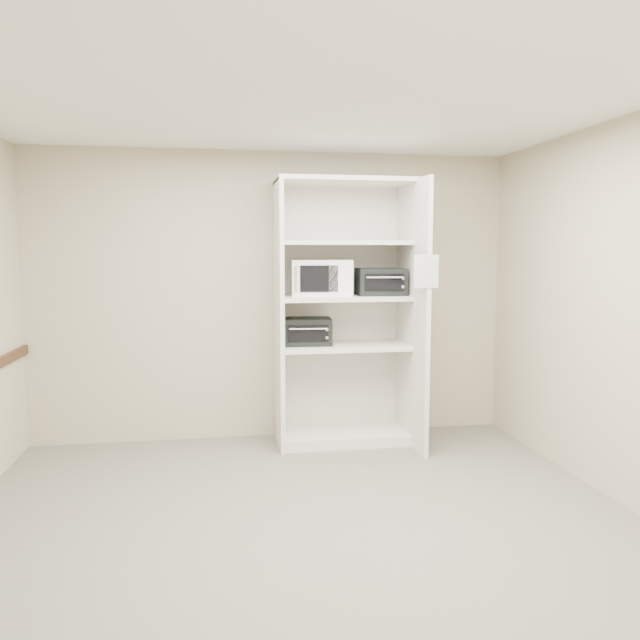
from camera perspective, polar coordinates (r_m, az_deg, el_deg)
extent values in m
cube|color=#646155|center=(4.31, -1.59, -18.00)|extent=(4.50, 4.00, 0.01)
cube|color=white|center=(4.04, -1.71, 19.59)|extent=(4.50, 4.00, 0.01)
cube|color=tan|center=(5.93, -4.28, 2.18)|extent=(4.50, 0.02, 2.70)
cube|color=tan|center=(2.01, 6.17, -5.82)|extent=(4.50, 0.02, 2.70)
cube|color=tan|center=(4.80, 26.01, 0.61)|extent=(0.02, 4.00, 2.70)
cube|color=white|center=(5.63, -3.77, 0.44)|extent=(0.04, 0.60, 2.40)
cube|color=white|center=(5.73, 8.42, 0.48)|extent=(0.04, 0.90, 2.40)
cube|color=white|center=(6.02, 1.64, 0.82)|extent=(1.24, 0.02, 2.40)
cube|color=white|center=(5.96, 2.14, -10.51)|extent=(1.16, 0.56, 0.10)
cube|color=white|center=(5.77, 2.17, -2.41)|extent=(1.16, 0.56, 0.04)
cube|color=white|center=(5.72, 2.19, 2.05)|extent=(1.16, 0.56, 0.04)
cube|color=white|center=(5.71, 2.21, 7.06)|extent=(1.16, 0.56, 0.04)
cube|color=white|center=(5.74, 2.24, 12.55)|extent=(1.24, 0.60, 0.04)
cube|color=white|center=(5.73, 0.16, 3.89)|extent=(0.59, 0.48, 0.33)
cube|color=black|center=(5.78, 5.57, 3.51)|extent=(0.45, 0.35, 0.25)
cube|color=black|center=(5.73, -1.21, -1.04)|extent=(0.46, 0.36, 0.24)
cube|color=white|center=(5.26, 9.69, 4.40)|extent=(0.21, 0.02, 0.27)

